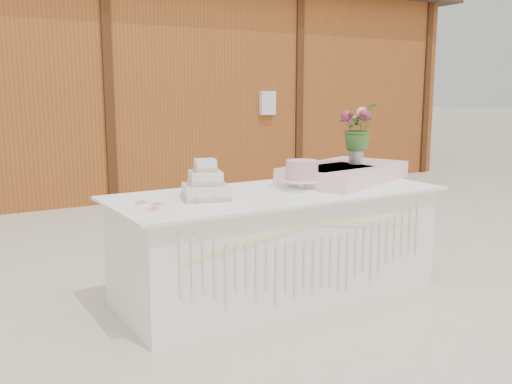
{
  "coord_description": "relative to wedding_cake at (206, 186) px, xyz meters",
  "views": [
    {
      "loc": [
        -2.2,
        -3.37,
        1.48
      ],
      "look_at": [
        0.0,
        0.3,
        0.72
      ],
      "focal_mm": 40.0,
      "sensor_mm": 36.0,
      "label": 1
    }
  ],
  "objects": [
    {
      "name": "satin_runner",
      "position": [
        1.27,
        0.1,
        -0.02
      ],
      "size": [
        1.22,
        0.97,
        0.13
      ],
      "primitive_type": "cube",
      "rotation": [
        0.0,
        0.0,
        0.38
      ],
      "color": "#FFCDCD",
      "rests_on": "cake_table"
    },
    {
      "name": "bouquet",
      "position": [
        1.38,
        0.1,
        0.39
      ],
      "size": [
        0.44,
        0.42,
        0.37
      ],
      "primitive_type": "imported",
      "rotation": [
        0.0,
        0.0,
        0.56
      ],
      "color": "#3F6B2B",
      "rests_on": "flower_vase"
    },
    {
      "name": "flower_vase",
      "position": [
        1.38,
        0.1,
        0.12
      ],
      "size": [
        0.12,
        0.12,
        0.16
      ],
      "primitive_type": "cylinder",
      "color": "#B9B8BD",
      "rests_on": "satin_runner"
    },
    {
      "name": "cake_table",
      "position": [
        0.57,
        -0.01,
        -0.47
      ],
      "size": [
        2.4,
        1.0,
        0.77
      ],
      "color": "white",
      "rests_on": "ground"
    },
    {
      "name": "ground",
      "position": [
        0.57,
        -0.01,
        -0.86
      ],
      "size": [
        80.0,
        80.0,
        0.0
      ],
      "primitive_type": "plane",
      "color": "beige",
      "rests_on": "ground"
    },
    {
      "name": "pink_cake_stand",
      "position": [
        0.76,
        -0.04,
        0.03
      ],
      "size": [
        0.3,
        0.3,
        0.22
      ],
      "color": "white",
      "rests_on": "cake_table"
    },
    {
      "name": "loose_flowers",
      "position": [
        -0.4,
        0.03,
        -0.08
      ],
      "size": [
        0.27,
        0.42,
        0.02
      ],
      "primitive_type": null,
      "rotation": [
        0.0,
        0.0,
        0.31
      ],
      "color": "pink",
      "rests_on": "cake_table"
    },
    {
      "name": "barn",
      "position": [
        0.56,
        5.99,
        0.82
      ],
      "size": [
        12.6,
        4.6,
        3.3
      ],
      "color": "brown",
      "rests_on": "ground"
    },
    {
      "name": "wedding_cake",
      "position": [
        0.0,
        0.0,
        0.0
      ],
      "size": [
        0.37,
        0.37,
        0.27
      ],
      "rotation": [
        0.0,
        0.0,
        -0.28
      ],
      "color": "white",
      "rests_on": "cake_table"
    }
  ]
}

